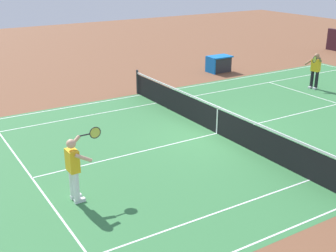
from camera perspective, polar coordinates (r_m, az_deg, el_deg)
The scene contains 8 objects.
ground_plane at distance 15.48m, azimuth 6.28°, elevation -0.94°, with size 60.00×60.00×0.00m, color brown.
court_slab at distance 15.48m, azimuth 6.28°, elevation -0.94°, with size 24.20×11.40×0.00m, color #387A42.
court_line_markings at distance 15.48m, azimuth 6.28°, elevation -0.93°, with size 23.85×11.05×0.01m.
tennis_net at distance 15.31m, azimuth 6.35°, elevation 0.77°, with size 0.10×11.70×1.08m.
tennis_player_near at distance 11.05m, azimuth -11.94°, elevation -5.10°, with size 1.05×0.78×1.70m.
tennis_player_far at distance 21.69m, azimuth 18.34°, elevation 6.94°, with size 1.02×0.83×1.70m.
tennis_ball at distance 15.57m, azimuth 11.84°, elevation -1.00°, with size 0.07×0.07×0.07m, color #CCE01E.
equipment_cart_tarped at distance 24.14m, azimuth 6.53°, elevation 7.93°, with size 1.25×0.84×0.85m.
Camera 1 is at (8.99, 11.28, 5.61)m, focal length 47.58 mm.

